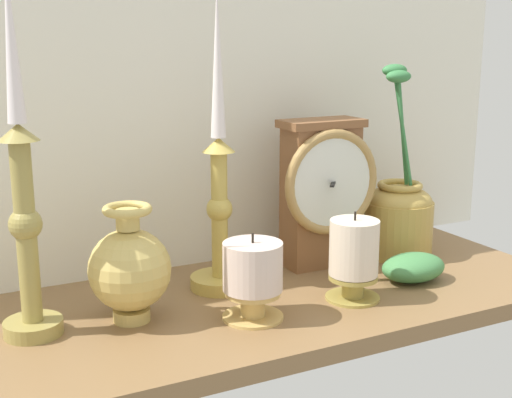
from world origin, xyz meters
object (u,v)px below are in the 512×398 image
brass_vase_bulbous (130,269)px  brass_vase_jar (398,214)px  pillar_candle_front (252,276)px  mantel_clock (323,190)px  candlestick_tall_center (24,203)px  candlestick_tall_left (219,197)px  pillar_candle_near_clock (354,257)px

brass_vase_bulbous → brass_vase_jar: brass_vase_jar is taller
pillar_candle_front → brass_vase_jar: bearing=21.3°
mantel_clock → brass_vase_bulbous: 34.55cm
candlestick_tall_center → brass_vase_jar: size_ratio=1.45×
candlestick_tall_left → mantel_clock: bearing=6.0°
candlestick_tall_center → brass_vase_bulbous: size_ratio=2.96×
candlestick_tall_center → pillar_candle_front: size_ratio=3.97×
candlestick_tall_center → brass_vase_bulbous: 15.22cm
brass_vase_bulbous → brass_vase_jar: (47.40, 6.84, -0.06)cm
pillar_candle_front → pillar_candle_near_clock: (15.34, -0.23, 0.35)cm
candlestick_tall_center → brass_vase_jar: candlestick_tall_center is taller
candlestick_tall_left → candlestick_tall_center: 27.29cm
brass_vase_jar → pillar_candle_front: (-33.40, -13.02, -1.26)cm
candlestick_tall_left → brass_vase_jar: bearing=1.7°
pillar_candle_front → candlestick_tall_left: bearing=85.6°
candlestick_tall_center → pillar_candle_near_clock: candlestick_tall_center is taller
brass_vase_jar → pillar_candle_front: brass_vase_jar is taller
mantel_clock → pillar_candle_front: mantel_clock is taller
pillar_candle_near_clock → mantel_clock: bearing=74.5°
brass_vase_jar → pillar_candle_near_clock: 22.41cm
candlestick_tall_left → brass_vase_bulbous: candlestick_tall_left is taller
brass_vase_jar → brass_vase_bulbous: bearing=-171.8°
mantel_clock → candlestick_tall_center: bearing=-172.2°
brass_vase_bulbous → candlestick_tall_center: bearing=172.2°
brass_vase_jar → pillar_candle_near_clock: size_ratio=2.50×
brass_vase_jar → pillar_candle_front: size_ratio=2.74×
pillar_candle_front → brass_vase_bulbous: bearing=156.2°
brass_vase_bulbous → candlestick_tall_left: bearing=21.4°
mantel_clock → candlestick_tall_center: size_ratio=0.51×
mantel_clock → candlestick_tall_left: (-18.36, -1.92, 1.27)cm
mantel_clock → pillar_candle_front: (-19.27, -13.95, -6.44)cm
candlestick_tall_center → pillar_candle_front: (25.87, -7.80, -10.71)cm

